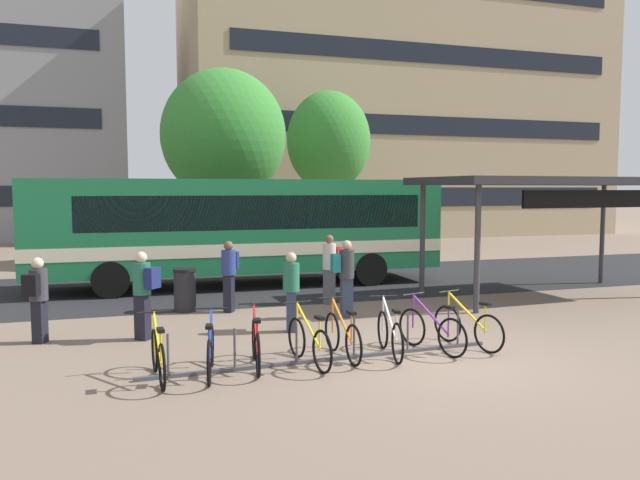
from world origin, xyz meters
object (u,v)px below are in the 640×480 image
at_px(parked_bicycle_blue_1, 211,352).
at_px(street_tree_0, 224,136).
at_px(parked_bicycle_yellow_3, 309,343).
at_px(commuter_teal_pack_2, 345,273).
at_px(parked_bicycle_yellow_0, 158,356).
at_px(commuter_navy_pack_1, 229,271).
at_px(street_tree_1, 329,141).
at_px(parked_bicycle_red_2, 256,345).
at_px(transit_shelter, 551,185).
at_px(commuter_teal_pack_4, 291,286).
at_px(parked_bicycle_white_5, 390,334).
at_px(commuter_navy_pack_0, 143,289).
at_px(city_bus, 239,227).
at_px(trash_bin, 185,290).
at_px(parked_bicycle_yellow_7, 468,327).
at_px(parked_bicycle_purple_6, 432,331).
at_px(commuter_black_pack_3, 38,294).
at_px(parked_bicycle_orange_4, 342,336).
at_px(commuter_red_pack_5, 330,264).

xyz_separation_m(parked_bicycle_blue_1, street_tree_0, (2.60, 15.13, 4.65)).
distance_m(parked_bicycle_yellow_3, commuter_teal_pack_2, 3.95).
bearing_deg(parked_bicycle_yellow_0, commuter_navy_pack_1, -24.19).
bearing_deg(parked_bicycle_yellow_0, street_tree_1, -28.81).
xyz_separation_m(parked_bicycle_red_2, parked_bicycle_yellow_3, (0.88, -0.10, 0.00)).
relative_size(parked_bicycle_red_2, parked_bicycle_yellow_3, 1.00).
bearing_deg(transit_shelter, parked_bicycle_yellow_3, -154.56).
distance_m(commuter_navy_pack_1, street_tree_0, 11.08).
bearing_deg(commuter_navy_pack_1, commuter_teal_pack_4, 50.09).
relative_size(parked_bicycle_yellow_0, street_tree_0, 0.23).
bearing_deg(parked_bicycle_white_5, commuter_navy_pack_0, 67.91).
height_order(city_bus, parked_bicycle_yellow_3, city_bus).
distance_m(parked_bicycle_white_5, trash_bin, 5.96).
bearing_deg(commuter_navy_pack_1, parked_bicycle_white_5, 53.16).
relative_size(parked_bicycle_yellow_7, street_tree_0, 0.22).
bearing_deg(parked_bicycle_purple_6, commuter_teal_pack_4, 24.71).
relative_size(transit_shelter, street_tree_0, 0.95).
bearing_deg(commuter_black_pack_3, parked_bicycle_blue_1, -115.69).
relative_size(city_bus, parked_bicycle_yellow_0, 7.00).
height_order(city_bus, parked_bicycle_red_2, city_bus).
height_order(parked_bicycle_red_2, parked_bicycle_yellow_7, same).
height_order(parked_bicycle_orange_4, street_tree_1, street_tree_1).
bearing_deg(trash_bin, commuter_red_pack_5, -2.34).
height_order(commuter_teal_pack_2, commuter_black_pack_3, commuter_teal_pack_2).
relative_size(parked_bicycle_yellow_0, commuter_red_pack_5, 0.98).
relative_size(parked_bicycle_red_2, commuter_red_pack_5, 0.97).
relative_size(parked_bicycle_orange_4, parked_bicycle_white_5, 1.01).
relative_size(commuter_navy_pack_0, street_tree_1, 0.23).
height_order(parked_bicycle_yellow_7, commuter_red_pack_5, commuter_red_pack_5).
bearing_deg(commuter_teal_pack_2, parked_bicycle_orange_4, -106.43).
bearing_deg(trash_bin, parked_bicycle_yellow_7, -46.99).
bearing_deg(transit_shelter, commuter_teal_pack_2, -174.39).
relative_size(transit_shelter, commuter_black_pack_3, 4.43).
distance_m(parked_bicycle_red_2, street_tree_0, 15.75).
bearing_deg(transit_shelter, street_tree_0, 121.11).
bearing_deg(street_tree_0, commuter_navy_pack_1, -98.32).
distance_m(commuter_navy_pack_0, commuter_red_pack_5, 5.25).
height_order(commuter_navy_pack_0, trash_bin, commuter_navy_pack_0).
bearing_deg(transit_shelter, parked_bicycle_white_5, -150.05).
bearing_deg(parked_bicycle_white_5, commuter_red_pack_5, 3.04).
relative_size(commuter_teal_pack_2, street_tree_1, 0.23).
height_order(parked_bicycle_yellow_3, commuter_navy_pack_0, commuter_navy_pack_0).
bearing_deg(commuter_teal_pack_2, parked_bicycle_white_5, -92.02).
distance_m(parked_bicycle_orange_4, commuter_red_pack_5, 5.09).
xyz_separation_m(parked_bicycle_blue_1, commuter_teal_pack_2, (3.52, 3.50, 0.63)).
bearing_deg(trash_bin, street_tree_1, 58.83).
xyz_separation_m(commuter_teal_pack_2, street_tree_0, (-0.92, 11.62, 4.02)).
relative_size(parked_bicycle_yellow_0, parked_bicycle_red_2, 1.01).
relative_size(city_bus, parked_bicycle_yellow_7, 7.23).
relative_size(city_bus, commuter_teal_pack_2, 6.84).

